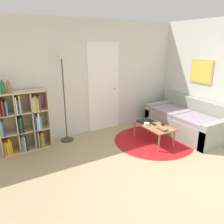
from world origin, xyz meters
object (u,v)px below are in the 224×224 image
(coffee_table, at_px, (154,127))
(bowl, at_px, (147,124))
(bookshelf, at_px, (23,122))
(bottle_middle, at_px, (3,88))
(cup, at_px, (163,124))
(laptop, at_px, (145,121))
(floor_lamp, at_px, (63,74))
(bottle_right, at_px, (9,87))
(couch, at_px, (186,122))

(coffee_table, bearing_deg, bowl, 153.41)
(bookshelf, distance_m, bottle_middle, 0.77)
(bowl, bearing_deg, bookshelf, 157.27)
(cup, bearing_deg, laptop, 114.00)
(laptop, relative_size, bottle_middle, 1.41)
(floor_lamp, xyz_separation_m, bottle_right, (-1.03, 0.01, -0.17))
(coffee_table, distance_m, bottle_middle, 3.09)
(bowl, bearing_deg, floor_lamp, 147.03)
(coffee_table, relative_size, bottle_middle, 3.61)
(floor_lamp, relative_size, cup, 24.99)
(bookshelf, distance_m, bowl, 2.55)
(bottle_middle, bearing_deg, bottle_right, -1.71)
(laptop, bearing_deg, couch, -14.99)
(cup, bearing_deg, couch, 7.34)
(laptop, relative_size, bowl, 3.00)
(bottle_middle, bearing_deg, cup, -21.58)
(laptop, relative_size, bottle_right, 1.47)
(floor_lamp, height_order, laptop, floor_lamp)
(floor_lamp, distance_m, couch, 3.07)
(couch, height_order, bottle_right, bottle_right)
(bowl, xyz_separation_m, bottle_middle, (-2.61, 0.97, 0.89))
(bowl, height_order, cup, cup)
(bottle_middle, bearing_deg, bookshelf, 3.53)
(bookshelf, xyz_separation_m, cup, (2.64, -1.16, -0.16))
(bookshelf, height_order, couch, bookshelf)
(couch, xyz_separation_m, cup, (-0.87, -0.11, 0.15))
(coffee_table, xyz_separation_m, bowl, (-0.14, 0.07, 0.07))
(bookshelf, bearing_deg, bottle_middle, -176.47)
(couch, bearing_deg, bottle_middle, 164.64)
(laptop, bearing_deg, bottle_right, 164.01)
(laptop, bearing_deg, bookshelf, 162.60)
(couch, distance_m, bottle_middle, 4.04)
(coffee_table, distance_m, cup, 0.21)
(bookshelf, bearing_deg, bowl, -22.73)
(cup, bearing_deg, bookshelf, 156.20)
(coffee_table, height_order, bowl, bowl)
(bookshelf, distance_m, floor_lamp, 1.24)
(bowl, height_order, bottle_right, bottle_right)
(coffee_table, bearing_deg, bottle_right, 158.70)
(couch, height_order, bottle_middle, bottle_middle)
(floor_lamp, distance_m, laptop, 2.06)
(cup, bearing_deg, bottle_right, 157.79)
(couch, xyz_separation_m, laptop, (-1.04, 0.28, 0.12))
(laptop, distance_m, bowl, 0.24)
(bottle_middle, bearing_deg, floor_lamp, -0.43)
(laptop, xyz_separation_m, bottle_middle, (-2.73, 0.76, 0.91))
(coffee_table, height_order, bottle_right, bottle_right)
(bookshelf, height_order, bottle_right, bottle_right)
(couch, bearing_deg, cup, -172.66)
(bowl, bearing_deg, couch, -3.42)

